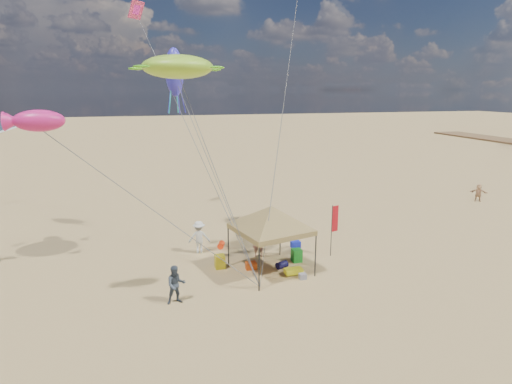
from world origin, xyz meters
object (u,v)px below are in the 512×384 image
at_px(beach_cart, 293,271).
at_px(person_near_a, 258,241).
at_px(feather_flag, 334,222).
at_px(cooler_blue, 296,244).
at_px(cooler_red, 251,266).
at_px(chair_green, 297,255).
at_px(person_near_b, 176,285).
at_px(canopy_tent, 271,209).
at_px(person_near_c, 199,237).
at_px(person_far_c, 479,193).
at_px(chair_yellow, 220,262).

relative_size(beach_cart, person_near_a, 0.51).
height_order(feather_flag, cooler_blue, feather_flag).
xyz_separation_m(cooler_red, chair_green, (2.63, 0.31, 0.16)).
distance_m(cooler_blue, person_near_b, 8.84).
distance_m(canopy_tent, person_near_c, 5.26).
height_order(chair_green, person_near_a, person_near_a).
bearing_deg(person_far_c, beach_cart, -116.62).
distance_m(chair_yellow, person_near_c, 2.57).
height_order(canopy_tent, person_near_b, canopy_tent).
bearing_deg(beach_cart, person_near_b, -166.88).
xyz_separation_m(cooler_blue, person_near_c, (-5.56, 0.68, 0.74)).
bearing_deg(beach_cart, cooler_blue, 67.86).
bearing_deg(person_near_b, chair_green, 18.59).
relative_size(cooler_blue, chair_green, 0.77).
height_order(chair_green, beach_cart, chair_green).
distance_m(cooler_red, chair_yellow, 1.63).
relative_size(beach_cart, person_near_c, 0.48).
height_order(canopy_tent, person_near_c, canopy_tent).
height_order(cooler_red, beach_cart, cooler_red).
distance_m(beach_cart, person_near_b, 6.09).
bearing_deg(cooler_blue, person_near_a, -163.41).
xyz_separation_m(canopy_tent, beach_cart, (0.98, -0.72, -3.12)).
distance_m(beach_cart, person_near_c, 5.93).
bearing_deg(feather_flag, person_near_c, 161.70).
relative_size(person_near_a, person_far_c, 1.20).
height_order(cooler_blue, person_near_c, person_near_c).
bearing_deg(feather_flag, cooler_red, -172.94).
relative_size(cooler_blue, person_near_a, 0.31).
height_order(beach_cart, person_far_c, person_far_c).
bearing_deg(person_near_c, chair_green, 158.66).
distance_m(cooler_red, beach_cart, 2.25).
bearing_deg(person_far_c, cooler_red, -121.37).
height_order(canopy_tent, chair_green, canopy_tent).
xyz_separation_m(feather_flag, cooler_blue, (-1.58, 1.68, -1.77)).
distance_m(canopy_tent, cooler_blue, 4.84).
xyz_separation_m(cooler_red, person_near_a, (0.82, 1.55, 0.69)).
xyz_separation_m(canopy_tent, person_near_b, (-4.92, -2.09, -2.46)).
height_order(beach_cart, person_near_b, person_near_b).
bearing_deg(canopy_tent, person_near_c, 132.14).
height_order(person_near_a, person_near_c, person_near_c).
bearing_deg(person_far_c, person_near_c, -129.74).
height_order(person_near_b, person_far_c, person_near_b).
bearing_deg(cooler_blue, person_near_c, 173.07).
relative_size(person_near_c, person_far_c, 1.27).
bearing_deg(person_far_c, cooler_blue, -124.22).
bearing_deg(cooler_red, person_near_b, -147.04).
xyz_separation_m(feather_flag, beach_cart, (-3.02, -1.84, -1.76)).
xyz_separation_m(chair_green, person_far_c, (19.08, 7.96, 0.38)).
relative_size(chair_yellow, beach_cart, 0.78).
relative_size(chair_yellow, person_far_c, 0.48).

